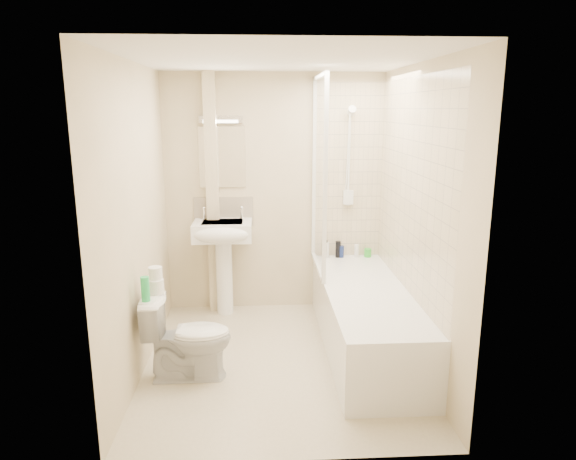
{
  "coord_description": "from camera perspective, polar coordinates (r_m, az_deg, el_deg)",
  "views": [
    {
      "loc": [
        -0.16,
        -3.91,
        2.05
      ],
      "look_at": [
        0.08,
        0.2,
        1.08
      ],
      "focal_mm": 32.0,
      "sensor_mm": 36.0,
      "label": 1
    }
  ],
  "objects": [
    {
      "name": "bottle_black_b",
      "position": [
        5.32,
        5.58,
        -2.15
      ],
      "size": [
        0.05,
        0.05,
        0.17
      ],
      "primitive_type": "cylinder",
      "color": "black",
      "rests_on": "bathtub"
    },
    {
      "name": "bottle_black_a",
      "position": [
        5.3,
        4.08,
        -2.11
      ],
      "size": [
        0.06,
        0.06,
        0.18
      ],
      "primitive_type": "cylinder",
      "color": "black",
      "rests_on": "bathtub"
    },
    {
      "name": "mirror",
      "position": [
        5.18,
        -7.35,
        8.02
      ],
      "size": [
        0.46,
        0.01,
        0.6
      ],
      "primitive_type": "cube",
      "color": "white",
      "rests_on": "wall_back"
    },
    {
      "name": "shower_fixture",
      "position": [
        5.2,
        6.82,
        7.68
      ],
      "size": [
        0.1,
        0.16,
        0.99
      ],
      "color": "white",
      "rests_on": "wall_back"
    },
    {
      "name": "strip_light",
      "position": [
        5.14,
        -7.49,
        12.11
      ],
      "size": [
        0.42,
        0.07,
        0.07
      ],
      "primitive_type": "cube",
      "color": "silver",
      "rests_on": "wall_back"
    },
    {
      "name": "pedestal_sink",
      "position": [
        5.1,
        -7.25,
        -1.28
      ],
      "size": [
        0.57,
        0.51,
        1.1
      ],
      "color": "white",
      "rests_on": "ground"
    },
    {
      "name": "bottle_white_a",
      "position": [
        5.31,
        4.33,
        -2.22
      ],
      "size": [
        0.05,
        0.05,
        0.16
      ],
      "primitive_type": "cylinder",
      "color": "white",
      "rests_on": "bathtub"
    },
    {
      "name": "wall_right",
      "position": [
        4.19,
        14.26,
        1.22
      ],
      "size": [
        0.02,
        2.5,
        2.4
      ],
      "primitive_type": "cube",
      "color": "beige",
      "rests_on": "ground"
    },
    {
      "name": "wall_left",
      "position": [
        4.11,
        -16.47,
        0.84
      ],
      "size": [
        0.02,
        2.5,
        2.4
      ],
      "primitive_type": "cube",
      "color": "beige",
      "rests_on": "ground"
    },
    {
      "name": "toilet_roll_upper",
      "position": [
        4.05,
        -14.53,
        -4.65
      ],
      "size": [
        0.1,
        0.1,
        0.09
      ],
      "primitive_type": "cylinder",
      "color": "white",
      "rests_on": "toilet_roll_lower"
    },
    {
      "name": "splashback",
      "position": [
        5.26,
        -7.17,
        2.04
      ],
      "size": [
        0.6,
        0.02,
        0.3
      ],
      "primitive_type": "cube",
      "color": "beige",
      "rests_on": "wall_back"
    },
    {
      "name": "bottle_blue",
      "position": [
        5.33,
        5.93,
        -2.4
      ],
      "size": [
        0.06,
        0.06,
        0.12
      ],
      "primitive_type": "cylinder",
      "color": "navy",
      "rests_on": "bathtub"
    },
    {
      "name": "pipe_boxing",
      "position": [
        5.19,
        -8.37,
        3.76
      ],
      "size": [
        0.12,
        0.12,
        2.4
      ],
      "primitive_type": "cube",
      "color": "beige",
      "rests_on": "ground"
    },
    {
      "name": "ceiling",
      "position": [
        3.93,
        -1.02,
        18.45
      ],
      "size": [
        2.2,
        2.5,
        0.02
      ],
      "primitive_type": "cube",
      "color": "white",
      "rests_on": "wall_back"
    },
    {
      "name": "bottle_green",
      "position": [
        5.39,
        8.85,
        -2.51
      ],
      "size": [
        0.07,
        0.07,
        0.09
      ],
      "primitive_type": "cylinder",
      "color": "green",
      "rests_on": "bathtub"
    },
    {
      "name": "shower_screen",
      "position": [
        4.78,
        3.47,
        6.09
      ],
      "size": [
        0.04,
        0.92,
        1.8
      ],
      "color": "white",
      "rests_on": "bathtub"
    },
    {
      "name": "tile_back",
      "position": [
        5.26,
        6.72,
        6.42
      ],
      "size": [
        0.7,
        0.01,
        1.75
      ],
      "primitive_type": "cube",
      "color": "beige",
      "rests_on": "wall_back"
    },
    {
      "name": "bathtub",
      "position": [
        4.56,
        8.59,
        -9.55
      ],
      "size": [
        0.7,
        2.1,
        0.55
      ],
      "color": "white",
      "rests_on": "ground"
    },
    {
      "name": "floor",
      "position": [
        4.41,
        -0.88,
        -14.34
      ],
      "size": [
        2.5,
        2.5,
        0.0
      ],
      "primitive_type": "plane",
      "color": "beige",
      "rests_on": "ground"
    },
    {
      "name": "bottle_white_b",
      "position": [
        5.36,
        7.62,
        -2.3
      ],
      "size": [
        0.05,
        0.05,
        0.13
      ],
      "primitive_type": "cylinder",
      "color": "white",
      "rests_on": "bathtub"
    },
    {
      "name": "wall_back",
      "position": [
        5.23,
        -1.51,
        3.97
      ],
      "size": [
        2.2,
        0.02,
        2.4
      ],
      "primitive_type": "cube",
      "color": "beige",
      "rests_on": "ground"
    },
    {
      "name": "green_bottle",
      "position": [
        3.91,
        -15.57,
        -6.34
      ],
      "size": [
        0.06,
        0.06,
        0.19
      ],
      "primitive_type": "cylinder",
      "color": "#29C660",
      "rests_on": "toilet"
    },
    {
      "name": "toilet_roll_lower",
      "position": [
        4.06,
        -14.42,
        -6.11
      ],
      "size": [
        0.11,
        0.11,
        0.11
      ],
      "primitive_type": "cylinder",
      "color": "white",
      "rests_on": "toilet"
    },
    {
      "name": "tile_right",
      "position": [
        4.34,
        13.5,
        4.68
      ],
      "size": [
        0.01,
        2.1,
        1.75
      ],
      "primitive_type": "cube",
      "color": "beige",
      "rests_on": "wall_right"
    },
    {
      "name": "toilet",
      "position": [
        4.11,
        -11.06,
        -11.55
      ],
      "size": [
        0.4,
        0.67,
        0.67
      ],
      "primitive_type": "imported",
      "rotation": [
        0.0,
        0.0,
        1.59
      ],
      "color": "white",
      "rests_on": "ground"
    }
  ]
}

